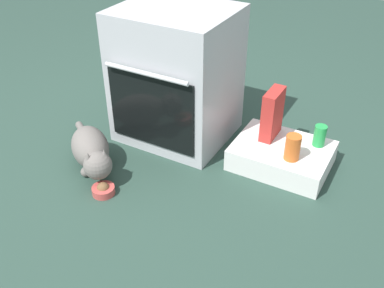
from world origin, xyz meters
name	(u,v)px	position (x,y,z in m)	size (l,w,h in m)	color
ground	(142,163)	(0.00, 0.00, 0.00)	(8.00, 8.00, 0.00)	#284238
oven	(177,76)	(0.01, 0.37, 0.39)	(0.63, 0.59, 0.78)	#B7BABF
pantry_cabinet	(282,156)	(0.69, 0.36, 0.06)	(0.52, 0.40, 0.13)	white
food_bowl	(103,190)	(-0.02, -0.32, 0.02)	(0.12, 0.12, 0.07)	#C64C47
cat	(91,150)	(-0.21, -0.17, 0.12)	(0.57, 0.48, 0.22)	slate
soda_can	(320,136)	(0.85, 0.47, 0.19)	(0.07, 0.07, 0.12)	green
sauce_jar	(293,147)	(0.77, 0.27, 0.20)	(0.08, 0.08, 0.14)	#D16023
cereal_box	(272,114)	(0.59, 0.43, 0.27)	(0.07, 0.18, 0.28)	#B72D28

